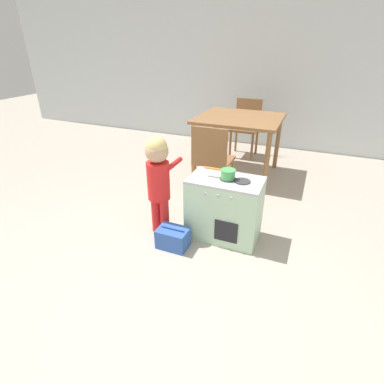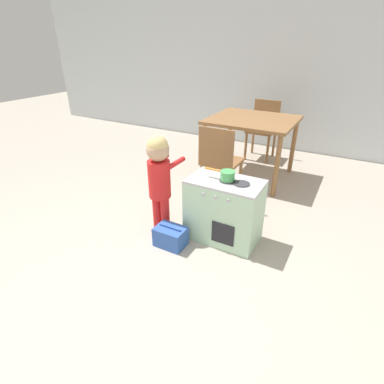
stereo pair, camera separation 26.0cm
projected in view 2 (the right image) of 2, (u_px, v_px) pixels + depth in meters
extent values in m
plane|color=#B2A899|center=(138.00, 303.00, 2.05)|extent=(16.00, 16.00, 0.00)
cube|color=silver|center=(292.00, 63.00, 4.41)|extent=(10.00, 0.06, 2.60)
cube|color=#B2DBB7|center=(224.00, 211.00, 2.61)|extent=(0.62, 0.37, 0.55)
cube|color=#B7BABC|center=(226.00, 182.00, 2.48)|extent=(0.62, 0.37, 0.02)
cylinder|color=#38383D|center=(227.00, 181.00, 2.47)|extent=(0.13, 0.13, 0.01)
cylinder|color=#38383D|center=(242.00, 184.00, 2.41)|extent=(0.13, 0.13, 0.01)
cube|color=black|center=(223.00, 234.00, 2.47)|extent=(0.20, 0.01, 0.19)
cylinder|color=#B2B2B7|center=(203.00, 194.00, 2.40)|extent=(0.03, 0.01, 0.03)
cylinder|color=#B2B2B7|center=(215.00, 198.00, 2.36)|extent=(0.03, 0.01, 0.03)
cylinder|color=#B2B2B7|center=(228.00, 201.00, 2.31)|extent=(0.03, 0.01, 0.03)
cylinder|color=#4CAD5B|center=(228.00, 176.00, 2.45)|extent=(0.12, 0.12, 0.08)
cylinder|color=#4CAD5B|center=(228.00, 172.00, 2.43)|extent=(0.12, 0.12, 0.01)
cylinder|color=orange|center=(213.00, 169.00, 2.49)|extent=(0.15, 0.02, 0.02)
cylinder|color=red|center=(157.00, 212.00, 2.79)|extent=(0.08, 0.08, 0.36)
cylinder|color=red|center=(165.00, 214.00, 2.75)|extent=(0.08, 0.08, 0.36)
cylinder|color=red|center=(159.00, 179.00, 2.61)|extent=(0.20, 0.20, 0.34)
sphere|color=tan|center=(158.00, 150.00, 2.49)|extent=(0.20, 0.20, 0.20)
sphere|color=#DBC17A|center=(157.00, 146.00, 2.47)|extent=(0.18, 0.18, 0.18)
cylinder|color=red|center=(159.00, 160.00, 2.70)|extent=(0.04, 0.27, 0.04)
cylinder|color=red|center=(176.00, 163.00, 2.62)|extent=(0.04, 0.27, 0.04)
cube|color=#335BB2|center=(171.00, 236.00, 2.59)|extent=(0.26, 0.19, 0.17)
cylinder|color=#335BB2|center=(170.00, 227.00, 2.55)|extent=(0.21, 0.02, 0.02)
cube|color=olive|center=(253.00, 120.00, 3.63)|extent=(1.01, 0.93, 0.03)
cylinder|color=olive|center=(204.00, 153.00, 3.68)|extent=(0.06, 0.06, 0.72)
cylinder|color=olive|center=(277.00, 167.00, 3.29)|extent=(0.06, 0.06, 0.72)
cylinder|color=olive|center=(230.00, 137.00, 4.31)|extent=(0.06, 0.06, 0.72)
cylinder|color=olive|center=(293.00, 146.00, 3.92)|extent=(0.06, 0.06, 0.72)
cube|color=olive|center=(222.00, 161.00, 3.27)|extent=(0.39, 0.39, 0.03)
cube|color=olive|center=(216.00, 147.00, 3.04)|extent=(0.39, 0.02, 0.39)
cylinder|color=olive|center=(202.00, 182.00, 3.32)|extent=(0.04, 0.04, 0.41)
cylinder|color=olive|center=(229.00, 188.00, 3.17)|extent=(0.04, 0.04, 0.41)
cylinder|color=olive|center=(214.00, 172.00, 3.57)|extent=(0.04, 0.04, 0.41)
cylinder|color=olive|center=(240.00, 177.00, 3.43)|extent=(0.04, 0.04, 0.41)
cube|color=olive|center=(261.00, 131.00, 4.37)|extent=(0.39, 0.39, 0.03)
cube|color=olive|center=(267.00, 114.00, 4.42)|extent=(0.39, 0.02, 0.39)
cylinder|color=olive|center=(246.00, 146.00, 4.42)|extent=(0.04, 0.04, 0.41)
cylinder|color=olive|center=(267.00, 150.00, 4.27)|extent=(0.04, 0.04, 0.41)
cylinder|color=olive|center=(253.00, 140.00, 4.67)|extent=(0.04, 0.04, 0.41)
cylinder|color=olive|center=(274.00, 144.00, 4.53)|extent=(0.04, 0.04, 0.41)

